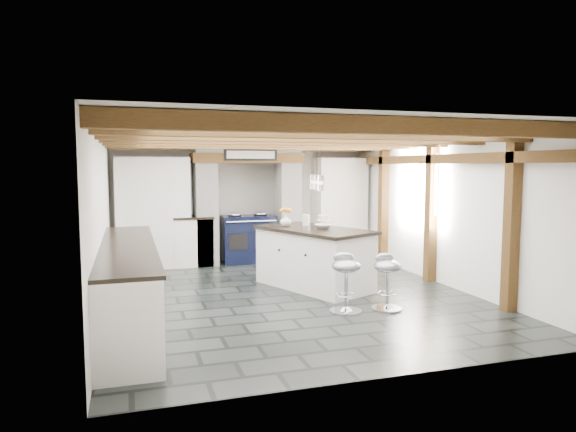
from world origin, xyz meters
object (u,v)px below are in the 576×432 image
object	(u,v)px
bar_stool_near	(387,275)
bar_stool_far	(346,276)
kitchen_island	(314,257)
range_cooker	(248,238)

from	to	relation	value
bar_stool_near	bar_stool_far	size ratio (longest dim) A/B	0.96
kitchen_island	bar_stool_far	distance (m)	1.39
range_cooker	bar_stool_near	size ratio (longest dim) A/B	1.38
bar_stool_near	bar_stool_far	bearing A→B (deg)	-176.10
range_cooker	bar_stool_far	xyz separation A→B (m)	(0.42, -3.71, 0.00)
kitchen_island	bar_stool_far	world-z (taller)	kitchen_island
range_cooker	bar_stool_near	distance (m)	3.88
kitchen_island	range_cooker	bearing A→B (deg)	78.67
bar_stool_near	bar_stool_far	world-z (taller)	bar_stool_far
bar_stool_near	bar_stool_far	xyz separation A→B (m)	(-0.55, 0.05, 0.02)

